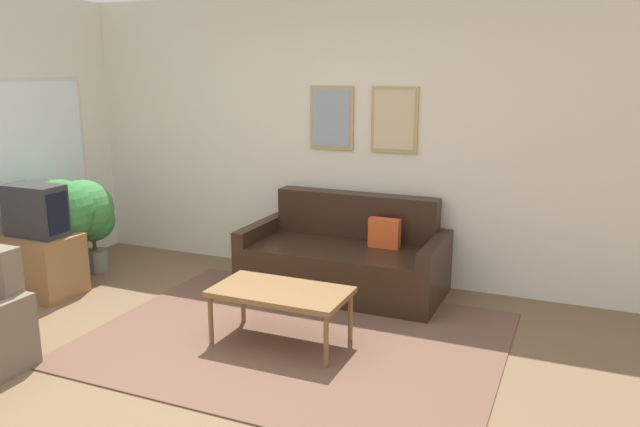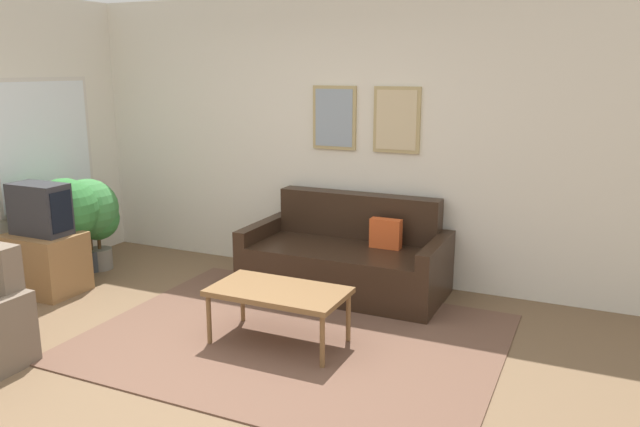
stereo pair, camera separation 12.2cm
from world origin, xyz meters
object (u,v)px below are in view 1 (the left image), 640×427
Objects in this scene: couch at (345,259)px; tv at (36,211)px; coffee_table at (281,294)px; potted_plant_tall at (61,216)px.

couch is 2.80m from tv.
potted_plant_tall reaches higher than coffee_table.
tv is (-2.47, 0.09, 0.39)m from coffee_table.
couch is 1.28m from coffee_table.
coffee_table is (-0.02, -1.27, 0.10)m from couch.
potted_plant_tall is (-2.53, -0.86, 0.36)m from couch.
couch reaches higher than coffee_table.
couch is at bearing 88.96° from coffee_table.
tv reaches higher than couch.
coffee_table is at bearing -91.04° from couch.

